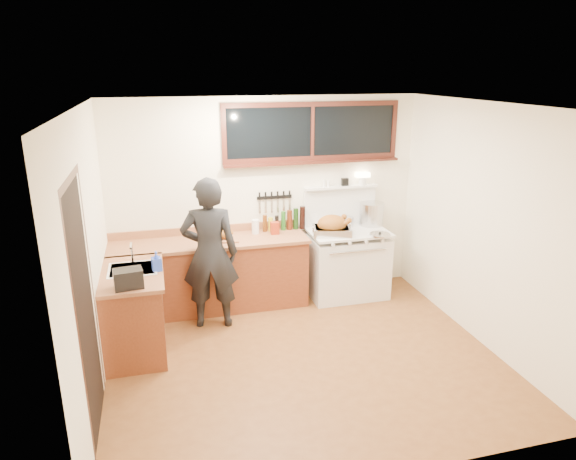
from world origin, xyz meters
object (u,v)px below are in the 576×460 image
object	(u,v)px
man	(210,254)
roast_turkey	(332,227)
vintage_stove	(346,261)
cutting_board	(224,236)

from	to	relation	value
man	roast_turkey	xyz separation A→B (m)	(1.58, 0.30, 0.11)
vintage_stove	cutting_board	size ratio (longest dim) A/B	4.17
man	cutting_board	size ratio (longest dim) A/B	4.68
vintage_stove	man	size ratio (longest dim) A/B	0.89
vintage_stove	cutting_board	bearing A→B (deg)	179.91
cutting_board	roast_turkey	size ratio (longest dim) A/B	0.70
man	vintage_stove	bearing A→B (deg)	12.82
vintage_stove	roast_turkey	distance (m)	0.61
man	cutting_board	distance (m)	0.48
man	cutting_board	world-z (taller)	man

